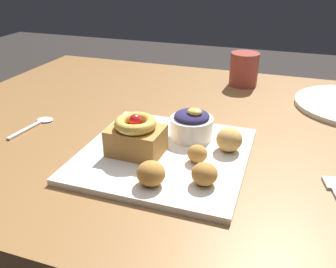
{
  "coord_description": "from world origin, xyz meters",
  "views": [
    {
      "loc": [
        0.12,
        -0.72,
        1.08
      ],
      "look_at": [
        -0.08,
        -0.14,
        0.77
      ],
      "focal_mm": 38.04,
      "sensor_mm": 36.0,
      "label": 1
    }
  ],
  "objects_px": {
    "front_plate": "(165,154)",
    "fritter_front": "(205,174)",
    "fritter_middle": "(151,173)",
    "fritter_back": "(197,154)",
    "cake_slice": "(136,136)",
    "spoon": "(37,124)",
    "coffee_mug": "(243,69)",
    "berry_ramekin": "(192,125)",
    "fritter_extra": "(229,139)"
  },
  "relations": [
    {
      "from": "fritter_extra",
      "to": "spoon",
      "type": "bearing_deg",
      "value": -179.49
    },
    {
      "from": "front_plate",
      "to": "coffee_mug",
      "type": "distance_m",
      "value": 0.49
    },
    {
      "from": "cake_slice",
      "to": "fritter_front",
      "type": "xyz_separation_m",
      "value": [
        0.15,
        -0.06,
        -0.02
      ]
    },
    {
      "from": "fritter_middle",
      "to": "coffee_mug",
      "type": "relative_size",
      "value": 0.49
    },
    {
      "from": "fritter_middle",
      "to": "fritter_back",
      "type": "height_order",
      "value": "fritter_middle"
    },
    {
      "from": "coffee_mug",
      "to": "fritter_middle",
      "type": "bearing_deg",
      "value": -95.98
    },
    {
      "from": "front_plate",
      "to": "fritter_middle",
      "type": "distance_m",
      "value": 0.11
    },
    {
      "from": "front_plate",
      "to": "cake_slice",
      "type": "height_order",
      "value": "cake_slice"
    },
    {
      "from": "berry_ramekin",
      "to": "fritter_back",
      "type": "distance_m",
      "value": 0.1
    },
    {
      "from": "spoon",
      "to": "coffee_mug",
      "type": "xyz_separation_m",
      "value": [
        0.4,
        0.44,
        0.05
      ]
    },
    {
      "from": "front_plate",
      "to": "berry_ramekin",
      "type": "distance_m",
      "value": 0.09
    },
    {
      "from": "fritter_middle",
      "to": "cake_slice",
      "type": "bearing_deg",
      "value": 125.99
    },
    {
      "from": "fritter_back",
      "to": "fritter_extra",
      "type": "xyz_separation_m",
      "value": [
        0.05,
        0.06,
        0.01
      ]
    },
    {
      "from": "berry_ramekin",
      "to": "fritter_extra",
      "type": "height_order",
      "value": "berry_ramekin"
    },
    {
      "from": "fritter_front",
      "to": "fritter_extra",
      "type": "relative_size",
      "value": 0.83
    },
    {
      "from": "fritter_front",
      "to": "fritter_extra",
      "type": "xyz_separation_m",
      "value": [
        0.02,
        0.13,
        0.0
      ]
    },
    {
      "from": "fritter_front",
      "to": "spoon",
      "type": "height_order",
      "value": "fritter_front"
    },
    {
      "from": "fritter_middle",
      "to": "coffee_mug",
      "type": "bearing_deg",
      "value": 84.02
    },
    {
      "from": "fritter_front",
      "to": "coffee_mug",
      "type": "relative_size",
      "value": 0.45
    },
    {
      "from": "front_plate",
      "to": "fritter_extra",
      "type": "xyz_separation_m",
      "value": [
        0.11,
        0.05,
        0.03
      ]
    },
    {
      "from": "cake_slice",
      "to": "coffee_mug",
      "type": "height_order",
      "value": "coffee_mug"
    },
    {
      "from": "cake_slice",
      "to": "berry_ramekin",
      "type": "xyz_separation_m",
      "value": [
        0.08,
        0.1,
        -0.01
      ]
    },
    {
      "from": "fritter_back",
      "to": "front_plate",
      "type": "bearing_deg",
      "value": 167.04
    },
    {
      "from": "fritter_front",
      "to": "coffee_mug",
      "type": "height_order",
      "value": "coffee_mug"
    },
    {
      "from": "fritter_back",
      "to": "spoon",
      "type": "height_order",
      "value": "fritter_back"
    },
    {
      "from": "fritter_front",
      "to": "fritter_back",
      "type": "distance_m",
      "value": 0.07
    },
    {
      "from": "berry_ramekin",
      "to": "spoon",
      "type": "height_order",
      "value": "berry_ramekin"
    },
    {
      "from": "fritter_back",
      "to": "coffee_mug",
      "type": "xyz_separation_m",
      "value": [
        0.01,
        0.5,
        0.02
      ]
    },
    {
      "from": "fritter_middle",
      "to": "spoon",
      "type": "distance_m",
      "value": 0.37
    },
    {
      "from": "fritter_extra",
      "to": "coffee_mug",
      "type": "distance_m",
      "value": 0.44
    },
    {
      "from": "cake_slice",
      "to": "fritter_front",
      "type": "bearing_deg",
      "value": -22.02
    },
    {
      "from": "berry_ramekin",
      "to": "front_plate",
      "type": "bearing_deg",
      "value": -113.2
    },
    {
      "from": "fritter_back",
      "to": "fritter_extra",
      "type": "bearing_deg",
      "value": 52.92
    },
    {
      "from": "fritter_front",
      "to": "berry_ramekin",
      "type": "bearing_deg",
      "value": 112.78
    },
    {
      "from": "fritter_front",
      "to": "fritter_middle",
      "type": "bearing_deg",
      "value": -160.22
    },
    {
      "from": "front_plate",
      "to": "fritter_back",
      "type": "distance_m",
      "value": 0.07
    },
    {
      "from": "front_plate",
      "to": "fritter_back",
      "type": "height_order",
      "value": "fritter_back"
    },
    {
      "from": "front_plate",
      "to": "coffee_mug",
      "type": "bearing_deg",
      "value": 80.88
    },
    {
      "from": "berry_ramekin",
      "to": "fritter_middle",
      "type": "relative_size",
      "value": 1.84
    },
    {
      "from": "cake_slice",
      "to": "fritter_middle",
      "type": "distance_m",
      "value": 0.11
    },
    {
      "from": "front_plate",
      "to": "fritter_front",
      "type": "bearing_deg",
      "value": -39.58
    },
    {
      "from": "front_plate",
      "to": "spoon",
      "type": "xyz_separation_m",
      "value": [
        -0.33,
        0.04,
        -0.0
      ]
    },
    {
      "from": "fritter_extra",
      "to": "spoon",
      "type": "height_order",
      "value": "fritter_extra"
    },
    {
      "from": "berry_ramekin",
      "to": "fritter_front",
      "type": "height_order",
      "value": "berry_ramekin"
    },
    {
      "from": "berry_ramekin",
      "to": "spoon",
      "type": "distance_m",
      "value": 0.36
    },
    {
      "from": "spoon",
      "to": "fritter_extra",
      "type": "bearing_deg",
      "value": -83.5
    },
    {
      "from": "front_plate",
      "to": "fritter_middle",
      "type": "xyz_separation_m",
      "value": [
        0.02,
        -0.11,
        0.03
      ]
    },
    {
      "from": "coffee_mug",
      "to": "berry_ramekin",
      "type": "bearing_deg",
      "value": -96.35
    },
    {
      "from": "berry_ramekin",
      "to": "cake_slice",
      "type": "bearing_deg",
      "value": -130.17
    },
    {
      "from": "front_plate",
      "to": "fritter_middle",
      "type": "bearing_deg",
      "value": -82.05
    }
  ]
}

